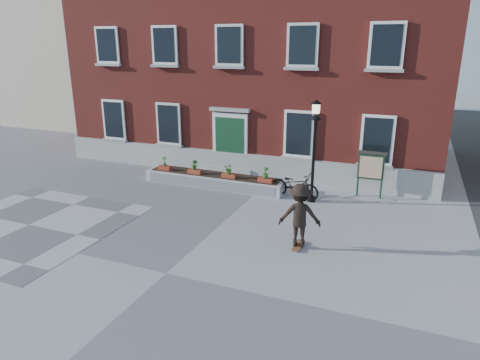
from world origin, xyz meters
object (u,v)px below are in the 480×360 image
at_px(bicycle, 295,185).
at_px(notice_board, 371,167).
at_px(skateboarder, 300,215).
at_px(lamp_post, 315,137).

bearing_deg(bicycle, notice_board, -56.69).
distance_m(bicycle, skateboarder, 4.39).
bearing_deg(notice_board, bicycle, -156.30).
height_order(bicycle, skateboarder, skateboarder).
bearing_deg(skateboarder, notice_board, 74.94).
distance_m(bicycle, notice_board, 3.06).
xyz_separation_m(bicycle, skateboarder, (1.28, -4.17, 0.50)).
relative_size(bicycle, skateboarder, 1.02).
bearing_deg(notice_board, lamp_post, -146.41).
xyz_separation_m(bicycle, notice_board, (2.72, 1.20, 0.73)).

